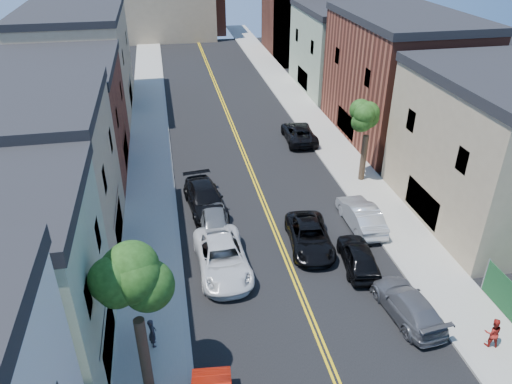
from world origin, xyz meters
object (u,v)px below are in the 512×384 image
silver_car_right (361,215)px  pedestrian_right (493,332)px  grey_car_left (215,226)px  black_suv_lane (310,237)px  grey_car_right (408,304)px  white_pickup (222,258)px  black_car_left (205,199)px  black_car_right (359,256)px  dark_car_right_far (299,133)px  pedestrian_left (152,333)px

silver_car_right → pedestrian_right: pedestrian_right is taller
grey_car_left → black_suv_lane: size_ratio=0.88×
grey_car_right → grey_car_left: bearing=-51.2°
white_pickup → black_car_left: 6.72m
grey_car_left → black_car_left: black_car_left is taller
grey_car_left → black_car_right: grey_car_left is taller
white_pickup → black_suv_lane: bearing=10.3°
white_pickup → grey_car_left: size_ratio=1.29×
white_pickup → grey_car_right: white_pickup is taller
black_suv_lane → dark_car_right_far: bearing=82.6°
black_suv_lane → pedestrian_right: (5.94, -9.17, 0.20)m
grey_car_right → black_car_right: size_ratio=1.11×
black_car_right → black_suv_lane: black_car_right is taller
dark_car_right_far → pedestrian_left: size_ratio=3.55×
silver_car_right → pedestrian_left: (-13.20, -7.72, 0.10)m
pedestrian_left → pedestrian_right: (15.26, -3.00, 0.01)m
grey_car_left → pedestrian_right: pedestrian_right is taller
black_car_left → grey_car_right: size_ratio=1.16×
silver_car_right → pedestrian_right: bearing=101.0°
grey_car_right → pedestrian_left: (-12.44, 0.33, 0.21)m
dark_car_right_far → black_car_right: bearing=87.8°
black_suv_lane → pedestrian_left: bearing=-140.7°
white_pickup → silver_car_right: (9.30, 2.72, -0.02)m
pedestrian_left → black_suv_lane: bearing=-64.5°
pedestrian_left → grey_car_right: bearing=-99.5°
pedestrian_right → black_suv_lane: bearing=-40.6°
dark_car_right_far → pedestrian_left: (-12.97, -21.67, 0.16)m
grey_car_right → pedestrian_right: pedestrian_right is taller
silver_car_right → dark_car_right_far: bearing=-89.0°
grey_car_left → black_car_right: size_ratio=1.05×
black_car_left → silver_car_right: 10.39m
pedestrian_right → white_pickup: bearing=-18.7°
dark_car_right_far → pedestrian_right: size_ratio=3.50×
white_pickup → dark_car_right_far: white_pickup is taller
black_car_right → pedestrian_left: 12.11m
black_car_left → silver_car_right: size_ratio=1.15×
black_car_right → black_suv_lane: 3.21m
silver_car_right → black_suv_lane: bearing=21.9°
black_car_left → black_suv_lane: 7.97m
dark_car_right_far → pedestrian_left: pedestrian_left is taller
grey_car_right → pedestrian_right: 3.89m
grey_car_left → black_suv_lane: 5.86m
grey_car_right → pedestrian_left: 12.45m
silver_car_right → black_suv_lane: 4.17m
grey_car_right → black_suv_lane: bearing=-70.1°
dark_car_right_far → pedestrian_left: bearing=61.7°
grey_car_left → grey_car_right: (8.55, -8.70, -0.08)m
black_car_left → dark_car_right_far: 13.66m
black_car_right → silver_car_right: size_ratio=0.89×
silver_car_right → dark_car_right_far: 13.95m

